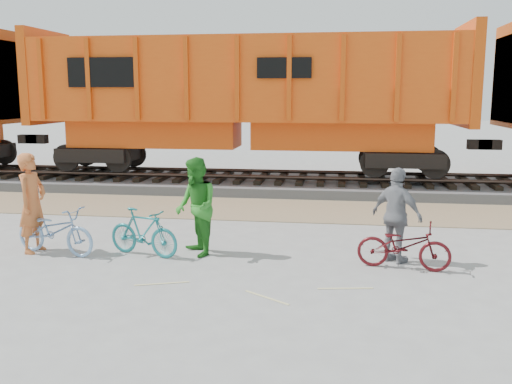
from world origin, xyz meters
TOP-DOWN VIEW (x-y plane):
  - ground at (0.00, 0.00)m, footprint 120.00×120.00m
  - gravel_strip at (0.00, 5.50)m, footprint 120.00×3.00m
  - ballast_bed at (0.00, 9.00)m, footprint 120.00×4.00m
  - track at (0.00, 9.00)m, footprint 120.00×2.60m
  - hopper_car_center at (-1.20, 9.00)m, footprint 14.00×3.13m
  - bicycle_blue at (-3.59, 0.63)m, footprint 1.89×1.04m
  - bicycle_teal at (-1.85, 0.76)m, footprint 1.60×0.87m
  - bicycle_maroon at (3.03, 0.62)m, footprint 1.71×0.83m
  - person_solo at (-4.09, 0.73)m, footprint 0.52×0.75m
  - person_man at (-0.85, 0.96)m, footprint 1.10×1.17m
  - person_woman at (2.93, 1.02)m, footprint 1.08×1.00m

SIDE VIEW (x-z plane):
  - ground at x=0.00m, z-range 0.00..0.00m
  - gravel_strip at x=0.00m, z-range 0.00..0.02m
  - ballast_bed at x=0.00m, z-range 0.00..0.30m
  - bicycle_maroon at x=3.03m, z-range 0.00..0.86m
  - bicycle_teal at x=-1.85m, z-range 0.00..0.93m
  - bicycle_blue at x=-3.59m, z-range 0.00..0.94m
  - track at x=0.00m, z-range 0.35..0.59m
  - person_woman at x=2.93m, z-range 0.00..1.78m
  - person_man at x=-0.85m, z-range 0.00..1.90m
  - person_solo at x=-4.09m, z-range 0.00..1.97m
  - hopper_car_center at x=-1.20m, z-range 0.68..5.33m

